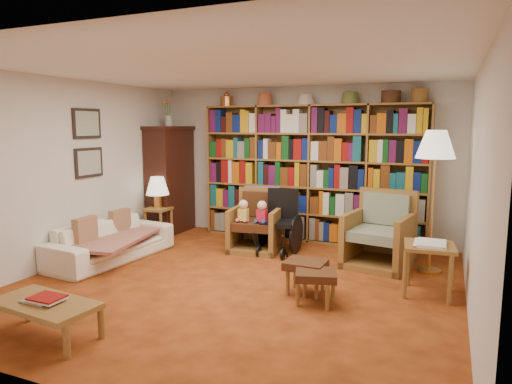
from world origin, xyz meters
The scene contains 23 objects.
floor centered at (0.00, 0.00, 0.00)m, with size 5.00×5.00×0.00m, color #A54919.
ceiling centered at (0.00, 0.00, 2.50)m, with size 5.00×5.00×0.00m, color white.
wall_back centered at (0.00, 2.50, 1.25)m, with size 5.00×5.00×0.00m, color silver.
wall_front centered at (0.00, -2.50, 1.25)m, with size 5.00×5.00×0.00m, color silver.
wall_left centered at (-2.50, 0.00, 1.25)m, with size 5.00×5.00×0.00m, color silver.
wall_right centered at (2.50, 0.00, 1.25)m, with size 5.00×5.00×0.00m, color silver.
bookshelf centered at (0.20, 2.33, 1.17)m, with size 3.60×0.30×2.42m.
curio_cabinet centered at (-2.25, 2.00, 0.95)m, with size 0.50×0.95×2.40m.
framed_pictures centered at (-2.48, 0.30, 1.62)m, with size 0.03×0.52×0.97m.
sofa centered at (-2.05, 0.20, 0.27)m, with size 0.73×1.86×0.54m, color white.
sofa_throw centered at (-2.00, 0.20, 0.30)m, with size 0.80×1.50×0.04m, color tan.
cushion_left centered at (-2.18, 0.55, 0.45)m, with size 0.11×0.35×0.35m, color maroon.
cushion_right centered at (-2.18, -0.15, 0.45)m, with size 0.11×0.36×0.36m, color maroon.
side_table_lamp centered at (-2.15, 1.47, 0.38)m, with size 0.39×0.39×0.52m.
table_lamp centered at (-2.15, 1.47, 0.87)m, with size 0.38×0.38×0.52m.
armchair_leather centered at (-0.38, 1.55, 0.38)m, with size 0.82×0.86×0.93m.
armchair_sage centered at (1.43, 1.47, 0.38)m, with size 0.95×0.97×1.00m.
wheelchair centered at (-0.02, 1.50, 0.43)m, with size 0.54×0.75×0.94m.
floor_lamp centered at (2.08, 1.37, 1.57)m, with size 0.48×0.48×1.82m.
side_table_papers centered at (2.10, 0.51, 0.48)m, with size 0.58×0.58×0.60m.
footstool_a centered at (0.83, 0.02, 0.31)m, with size 0.45×0.39×0.37m.
footstool_b centered at (1.03, -0.25, 0.29)m, with size 0.51×0.46×0.36m.
coffee_table centered at (-0.95, -1.95, 0.30)m, with size 1.02×0.59×0.40m.
Camera 1 is at (2.25, -4.73, 1.87)m, focal length 32.00 mm.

